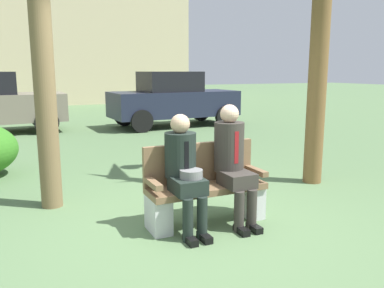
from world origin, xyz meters
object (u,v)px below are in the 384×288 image
(parked_car_far, at_px, (173,99))
(building_backdrop, at_px, (65,16))
(park_bench, at_px, (205,188))
(seated_man_right, at_px, (233,158))
(seated_man_left, at_px, (184,167))

(parked_car_far, relative_size, building_backdrop, 0.32)
(park_bench, distance_m, seated_man_right, 0.47)
(seated_man_left, distance_m, parked_car_far, 8.20)
(seated_man_right, xyz_separation_m, building_backdrop, (0.89, 20.70, 4.03))
(park_bench, height_order, parked_car_far, parked_car_far)
(seated_man_left, bearing_deg, park_bench, 22.58)
(building_backdrop, bearing_deg, seated_man_left, -94.11)
(seated_man_left, relative_size, seated_man_right, 0.94)
(park_bench, relative_size, parked_car_far, 0.34)
(seated_man_left, relative_size, building_backdrop, 0.10)
(parked_car_far, distance_m, building_backdrop, 13.71)
(parked_car_far, bearing_deg, seated_man_left, -110.93)
(seated_man_left, height_order, parked_car_far, parked_car_far)
(parked_car_far, height_order, building_backdrop, building_backdrop)
(building_backdrop, bearing_deg, parked_car_far, -83.71)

